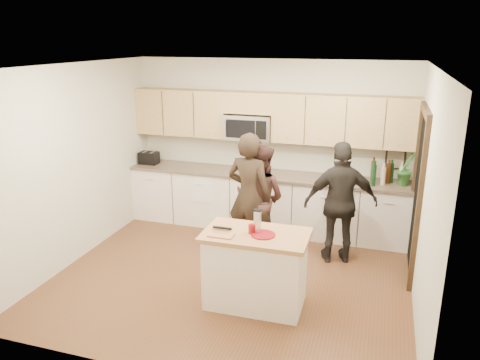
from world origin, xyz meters
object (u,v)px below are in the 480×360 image
(island, at_px, (256,269))
(toaster, at_px, (149,158))
(woman_left, at_px, (249,196))
(woman_right, at_px, (341,203))
(woman_center, at_px, (259,199))

(island, bearing_deg, toaster, 137.60)
(woman_left, distance_m, woman_right, 1.26)
(woman_right, bearing_deg, toaster, -30.56)
(toaster, xyz_separation_m, woman_center, (2.18, -0.83, -0.24))
(island, xyz_separation_m, woman_center, (-0.34, 1.40, 0.35))
(woman_left, relative_size, woman_center, 1.12)
(island, xyz_separation_m, woman_left, (-0.43, 1.22, 0.45))
(woman_left, bearing_deg, woman_center, -107.14)
(island, bearing_deg, woman_left, 108.69)
(toaster, xyz_separation_m, woman_left, (2.08, -1.01, -0.14))
(woman_right, bearing_deg, woman_left, -7.38)
(toaster, distance_m, woman_center, 2.34)
(island, height_order, toaster, toaster)
(island, relative_size, woman_center, 0.75)
(toaster, relative_size, woman_center, 0.20)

